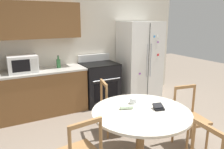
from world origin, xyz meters
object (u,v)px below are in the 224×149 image
object	(u,v)px
refrigerator	(140,60)
dining_chair_far	(113,108)
wallet	(158,107)
counter_bottle	(58,63)
microwave	(23,64)
candle_glass	(133,101)
oven_range	(100,83)
dining_chair_right	(190,119)

from	to	relation	value
refrigerator	dining_chair_far	size ratio (longest dim) A/B	2.01
wallet	dining_chair_far	bearing A→B (deg)	98.66
refrigerator	counter_bottle	distance (m)	1.94
microwave	counter_bottle	size ratio (longest dim) A/B	2.07
candle_glass	wallet	size ratio (longest dim) A/B	0.62
refrigerator	candle_glass	size ratio (longest dim) A/B	19.11
microwave	wallet	size ratio (longest dim) A/B	3.42
dining_chair_far	candle_glass	bearing A→B (deg)	9.69
microwave	counter_bottle	bearing A→B (deg)	3.02
oven_range	dining_chair_far	bearing A→B (deg)	-106.01
counter_bottle	wallet	size ratio (longest dim) A/B	1.65
dining_chair_far	candle_glass	size ratio (longest dim) A/B	9.50
microwave	wallet	distance (m)	2.67
refrigerator	oven_range	bearing A→B (deg)	178.24
candle_glass	refrigerator	bearing A→B (deg)	52.42
dining_chair_right	wallet	world-z (taller)	dining_chair_right
microwave	refrigerator	bearing A→B (deg)	-1.50
candle_glass	wallet	distance (m)	0.37
oven_range	dining_chair_far	world-z (taller)	oven_range
dining_chair_right	wallet	distance (m)	0.74
refrigerator	dining_chair_right	bearing A→B (deg)	-106.27
microwave	dining_chair_right	size ratio (longest dim) A/B	0.58
refrigerator	dining_chair_far	world-z (taller)	refrigerator
oven_range	dining_chair_far	size ratio (longest dim) A/B	1.20
refrigerator	oven_range	world-z (taller)	refrigerator
refrigerator	oven_range	size ratio (longest dim) A/B	1.68
refrigerator	wallet	distance (m)	2.58
refrigerator	counter_bottle	world-z (taller)	refrigerator
microwave	candle_glass	xyz separation A→B (m)	(1.16, -1.97, -0.29)
oven_range	wallet	xyz separation A→B (m)	(-0.23, -2.26, 0.30)
candle_glass	wallet	bearing A→B (deg)	-62.15
dining_chair_right	candle_glass	xyz separation A→B (m)	(-0.83, 0.28, 0.34)
microwave	dining_chair_far	world-z (taller)	microwave
dining_chair_far	candle_glass	distance (m)	0.70
dining_chair_far	wallet	size ratio (longest dim) A/B	5.92
microwave	dining_chair_right	distance (m)	3.06
refrigerator	microwave	bearing A→B (deg)	178.50
oven_range	microwave	world-z (taller)	microwave
microwave	candle_glass	world-z (taller)	microwave
oven_range	wallet	bearing A→B (deg)	-95.92
oven_range	microwave	distance (m)	1.67
oven_range	counter_bottle	xyz separation A→B (m)	(-0.88, 0.07, 0.53)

